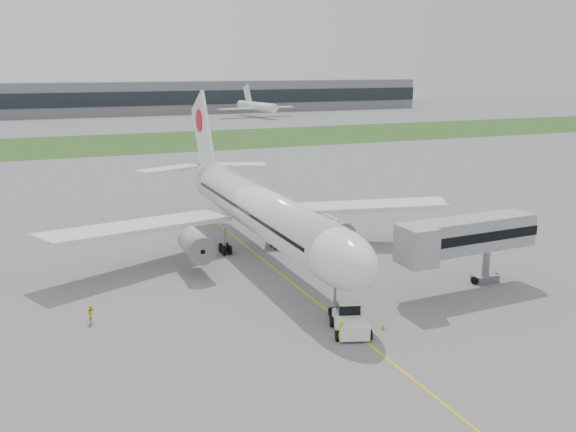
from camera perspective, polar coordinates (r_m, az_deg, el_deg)
name	(u,v)px	position (r m, az deg, el deg)	size (l,w,h in m)	color
ground	(273,267)	(69.44, -1.37, -4.59)	(600.00, 600.00, 0.00)	slate
apron_markings	(290,282)	(65.03, 0.22, -5.85)	(70.00, 70.00, 0.04)	gold
grass_strip	(117,143)	(184.48, -14.93, 6.25)	(600.00, 50.00, 0.02)	#275620
terminal_building	(81,99)	(292.89, -17.96, 9.90)	(320.00, 22.30, 14.00)	slate
airliner	(257,207)	(72.36, -2.77, 0.78)	(48.13, 53.95, 17.88)	white
pushback_tug	(350,320)	(53.35, 5.52, -9.17)	(3.90, 4.81, 2.19)	white
jet_bridge	(461,237)	(63.27, 15.09, -1.82)	(15.58, 5.30, 7.21)	#A1A1A4
safety_cone_left	(344,330)	(53.11, 5.01, -10.10)	(0.43, 0.43, 0.60)	orange
safety_cone_right	(383,327)	(54.27, 8.45, -9.72)	(0.37, 0.37, 0.51)	orange
ground_crew_near	(341,332)	(51.24, 4.71, -10.23)	(0.68, 0.44, 1.85)	#B9E626
ground_crew_far	(92,314)	(57.26, -17.05, -8.35)	(0.76, 0.59, 1.57)	#EBF729
distant_aircraft_right	(257,117)	(269.48, -2.80, 8.78)	(33.38, 29.45, 12.76)	white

